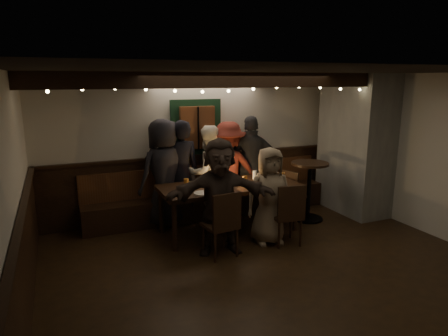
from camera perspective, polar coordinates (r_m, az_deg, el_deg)
name	(u,v)px	position (r m, az deg, el deg)	size (l,w,h in m)	color
room	(285,163)	(6.99, 8.71, 0.65)	(6.02, 5.01, 2.62)	black
dining_table	(229,189)	(6.56, 0.68, -2.99)	(2.27, 0.97, 0.98)	black
chair_near_left	(223,221)	(5.67, -0.12, -7.58)	(0.49, 0.49, 0.98)	black
chair_near_right	(288,211)	(6.14, 9.18, -6.15)	(0.50, 0.50, 0.98)	black
chair_end	(291,192)	(7.28, 9.57, -3.40)	(0.54, 0.54, 0.92)	black
high_top	(309,184)	(7.31, 12.07, -2.21)	(0.66, 0.66, 1.06)	black
person_a	(164,173)	(6.93, -8.55, -0.67)	(0.91, 0.59, 1.86)	black
person_b	(181,172)	(7.02, -6.16, -0.57)	(0.67, 0.44, 1.83)	black
person_c	(208,173)	(7.18, -2.36, -0.68)	(0.83, 0.65, 1.71)	beige
person_d	(228,170)	(7.31, 0.61, -0.22)	(1.14, 0.65, 1.76)	#5C1F18
person_e	(252,165)	(7.51, 3.96, 0.42)	(1.08, 0.45, 1.85)	#29292D
person_f	(220,196)	(5.77, -0.60, -4.08)	(1.58, 0.50, 1.70)	#352821
person_g	(269,196)	(6.16, 6.49, -3.98)	(0.74, 0.48, 1.51)	#887159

